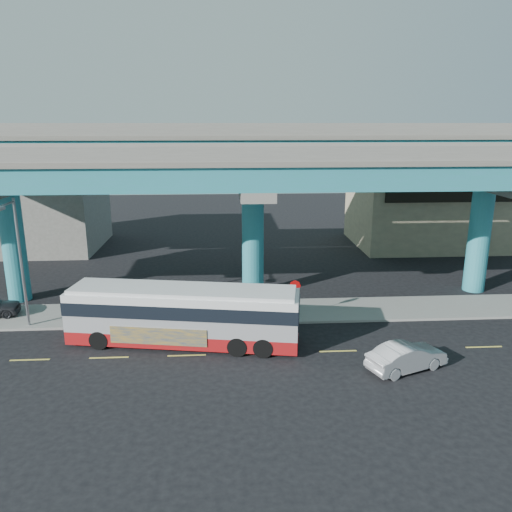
{
  "coord_description": "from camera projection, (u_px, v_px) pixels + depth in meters",
  "views": [
    {
      "loc": [
        -1.89,
        -24.24,
        11.78
      ],
      "look_at": [
        -0.1,
        4.0,
        4.16
      ],
      "focal_mm": 35.0,
      "sensor_mm": 36.0,
      "label": 1
    }
  ],
  "objects": [
    {
      "name": "sidewalk",
      "position": [
        256.0,
        312.0,
        31.82
      ],
      "size": [
        70.0,
        4.0,
        0.15
      ],
      "primitive_type": "cube",
      "color": "gray",
      "rests_on": "ground"
    },
    {
      "name": "transit_bus",
      "position": [
        184.0,
        313.0,
        26.98
      ],
      "size": [
        12.78,
        4.82,
        3.22
      ],
      "rotation": [
        0.0,
        0.0,
        -0.17
      ],
      "color": "maroon",
      "rests_on": "ground"
    },
    {
      "name": "street_lamp",
      "position": [
        15.0,
        247.0,
        27.71
      ],
      "size": [
        0.5,
        2.48,
        7.58
      ],
      "color": "gray",
      "rests_on": "sidewalk"
    },
    {
      "name": "ground",
      "position": [
        263.0,
        351.0,
        26.54
      ],
      "size": [
        120.0,
        120.0,
        0.0
      ],
      "primitive_type": "plane",
      "color": "black",
      "rests_on": "ground"
    },
    {
      "name": "stop_sign",
      "position": [
        295.0,
        291.0,
        30.22
      ],
      "size": [
        0.72,
        0.09,
        2.4
      ],
      "rotation": [
        0.0,
        0.0,
        -0.34
      ],
      "color": "gray",
      "rests_on": "sidewalk"
    },
    {
      "name": "building_concrete",
      "position": [
        34.0,
        201.0,
        47.28
      ],
      "size": [
        12.0,
        10.0,
        9.0
      ],
      "primitive_type": "cube",
      "color": "gray",
      "rests_on": "ground"
    },
    {
      "name": "viaduct",
      "position": [
        253.0,
        163.0,
        32.94
      ],
      "size": [
        52.0,
        12.4,
        11.7
      ],
      "color": "teal",
      "rests_on": "ground"
    },
    {
      "name": "sedan",
      "position": [
        407.0,
        357.0,
        24.38
      ],
      "size": [
        4.23,
        5.07,
        1.35
      ],
      "primitive_type": "imported",
      "rotation": [
        0.0,
        0.0,
        1.95
      ],
      "color": "#A8A9AD",
      "rests_on": "ground"
    },
    {
      "name": "building_beige",
      "position": [
        428.0,
        209.0,
        48.87
      ],
      "size": [
        14.0,
        10.23,
        7.0
      ],
      "color": "tan",
      "rests_on": "ground"
    },
    {
      "name": "lane_markings",
      "position": [
        263.0,
        353.0,
        26.25
      ],
      "size": [
        58.0,
        0.12,
        0.01
      ],
      "color": "#D8C64C",
      "rests_on": "ground"
    }
  ]
}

